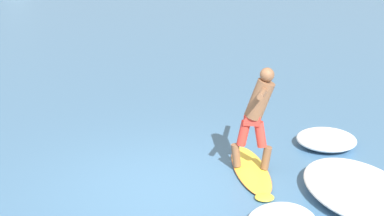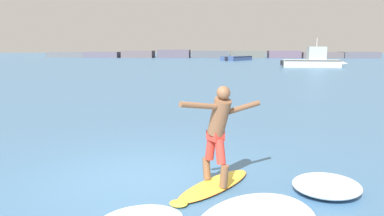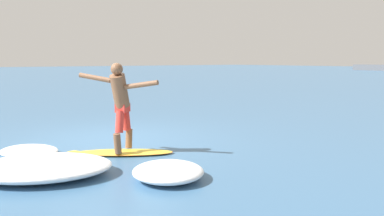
{
  "view_description": "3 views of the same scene",
  "coord_description": "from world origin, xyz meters",
  "px_view_note": "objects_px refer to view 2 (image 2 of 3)",
  "views": [
    {
      "loc": [
        -4.59,
        -5.68,
        3.76
      ],
      "look_at": [
        1.08,
        0.76,
        0.85
      ],
      "focal_mm": 50.0,
      "sensor_mm": 36.0,
      "label": 1
    },
    {
      "loc": [
        1.26,
        -6.44,
        2.39
      ],
      "look_at": [
        0.88,
        1.09,
        1.11
      ],
      "focal_mm": 35.0,
      "sensor_mm": 36.0,
      "label": 2
    },
    {
      "loc": [
        7.71,
        -3.59,
        1.79
      ],
      "look_at": [
        1.22,
        1.35,
        0.75
      ],
      "focal_mm": 35.0,
      "sensor_mm": 36.0,
      "label": 3
    }
  ],
  "objects_px": {
    "surfboard": "(214,185)",
    "small_boat_offshore": "(237,58)",
    "fishing_boat_near_jetty": "(313,61)",
    "surfer": "(218,127)"
  },
  "relations": [
    {
      "from": "surfboard",
      "to": "small_boat_offshore",
      "type": "relative_size",
      "value": 0.33
    },
    {
      "from": "surfboard",
      "to": "fishing_boat_near_jetty",
      "type": "distance_m",
      "value": 36.2
    },
    {
      "from": "surfboard",
      "to": "fishing_boat_near_jetty",
      "type": "xyz_separation_m",
      "value": [
        10.8,
        34.55,
        0.65
      ]
    },
    {
      "from": "surfer",
      "to": "surfboard",
      "type": "bearing_deg",
      "value": 152.06
    },
    {
      "from": "surfboard",
      "to": "fishing_boat_near_jetty",
      "type": "bearing_deg",
      "value": 72.64
    },
    {
      "from": "fishing_boat_near_jetty",
      "to": "small_boat_offshore",
      "type": "bearing_deg",
      "value": 112.67
    },
    {
      "from": "surfboard",
      "to": "fishing_boat_near_jetty",
      "type": "relative_size",
      "value": 0.27
    },
    {
      "from": "fishing_boat_near_jetty",
      "to": "small_boat_offshore",
      "type": "height_order",
      "value": "fishing_boat_near_jetty"
    },
    {
      "from": "fishing_boat_near_jetty",
      "to": "small_boat_offshore",
      "type": "distance_m",
      "value": 18.09
    },
    {
      "from": "surfboard",
      "to": "small_boat_offshore",
      "type": "bearing_deg",
      "value": 85.73
    }
  ]
}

